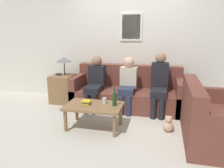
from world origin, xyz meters
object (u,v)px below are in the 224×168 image
couch_side (210,121)px  drinking_glass (105,101)px  coffee_table (94,108)px  person_middle (128,82)px  person_left (95,81)px  teddy_bear (168,125)px  person_right (159,82)px  wine_bottle (114,99)px  couch_main (127,93)px

couch_side → drinking_glass: 1.70m
coffee_table → person_middle: 1.08m
drinking_glass → person_left: size_ratio=0.09×
teddy_bear → couch_side: bearing=-14.0°
coffee_table → person_left: person_left is taller
person_left → person_right: size_ratio=0.92×
coffee_table → person_middle: (0.42, 0.97, 0.25)m
couch_side → wine_bottle: couch_side is taller
coffee_table → drinking_glass: drinking_glass is taller
coffee_table → person_right: bearing=43.6°
drinking_glass → couch_side: bearing=-3.7°
couch_main → teddy_bear: bearing=-49.3°
person_left → couch_main: bearing=19.3°
coffee_table → teddy_bear: coffee_table is taller
couch_main → couch_side: (1.47, -1.16, 0.00)m
couch_side → teddy_bear: bearing=76.0°
coffee_table → person_left: size_ratio=0.86×
couch_side → person_left: 2.33m
couch_main → coffee_table: bearing=-107.8°
coffee_table → person_right: 1.48m
couch_side → coffee_table: size_ratio=1.49×
coffee_table → couch_side: bearing=0.0°
person_right → teddy_bear: 1.01m
coffee_table → drinking_glass: size_ratio=9.11×
person_middle → drinking_glass: bearing=-106.7°
couch_main → drinking_glass: size_ratio=21.84×
wine_bottle → person_right: size_ratio=0.27×
couch_main → wine_bottle: 1.14m
drinking_glass → teddy_bear: size_ratio=0.38×
couch_main → teddy_bear: couch_main is taller
drinking_glass → person_middle: size_ratio=0.09×
coffee_table → couch_main: bearing=72.2°
couch_main → person_left: 0.74m
couch_main → person_left: bearing=-160.7°
coffee_table → person_middle: person_middle is taller
couch_main → person_left: (-0.64, -0.22, 0.30)m
couch_side → person_right: (-0.80, 1.00, 0.33)m
person_right → teddy_bear: (0.20, -0.85, -0.52)m
coffee_table → person_middle: bearing=66.7°
drinking_glass → person_left: (-0.43, 0.83, 0.13)m
person_left → person_middle: 0.69m
teddy_bear → person_right: bearing=102.9°
couch_side → person_left: person_left is taller
couch_side → coffee_table: (-1.85, -0.00, 0.05)m
couch_main → person_right: (0.68, -0.16, 0.33)m
couch_side → person_middle: size_ratio=1.29×
wine_bottle → teddy_bear: wine_bottle is taller
person_middle → person_right: (0.63, 0.03, 0.03)m
couch_side → wine_bottle: size_ratio=4.46×
person_middle → teddy_bear: 1.26m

